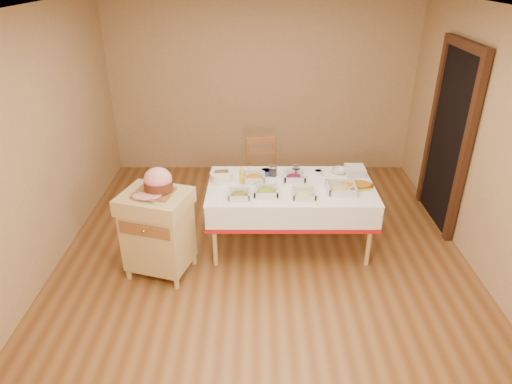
{
  "coord_description": "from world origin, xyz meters",
  "views": [
    {
      "loc": [
        -0.08,
        -4.19,
        2.96
      ],
      "look_at": [
        -0.08,
        0.2,
        0.72
      ],
      "focal_mm": 32.0,
      "sensor_mm": 36.0,
      "label": 1
    }
  ],
  "objects_px": {
    "dining_chair": "(263,173)",
    "preserve_jar_right": "(296,170)",
    "ham_on_board": "(157,182)",
    "brass_platter": "(359,185)",
    "bread_basket": "(222,176)",
    "preserve_jar_left": "(273,171)",
    "butcher_cart": "(158,229)",
    "plate_stack": "(355,170)",
    "dining_table": "(290,198)",
    "mustard_bottle": "(242,176)"
  },
  "relations": [
    {
      "from": "mustard_bottle",
      "to": "brass_platter",
      "type": "height_order",
      "value": "mustard_bottle"
    },
    {
      "from": "ham_on_board",
      "to": "preserve_jar_right",
      "type": "relative_size",
      "value": 3.25
    },
    {
      "from": "butcher_cart",
      "to": "brass_platter",
      "type": "bearing_deg",
      "value": 12.91
    },
    {
      "from": "butcher_cart",
      "to": "preserve_jar_left",
      "type": "bearing_deg",
      "value": 33.12
    },
    {
      "from": "dining_chair",
      "to": "preserve_jar_right",
      "type": "height_order",
      "value": "dining_chair"
    },
    {
      "from": "dining_chair",
      "to": "preserve_jar_right",
      "type": "xyz_separation_m",
      "value": [
        0.37,
        -0.67,
        0.34
      ]
    },
    {
      "from": "ham_on_board",
      "to": "preserve_jar_left",
      "type": "xyz_separation_m",
      "value": [
        1.15,
        0.75,
        -0.22
      ]
    },
    {
      "from": "preserve_jar_left",
      "to": "preserve_jar_right",
      "type": "height_order",
      "value": "preserve_jar_left"
    },
    {
      "from": "butcher_cart",
      "to": "ham_on_board",
      "type": "bearing_deg",
      "value": 38.13
    },
    {
      "from": "dining_table",
      "to": "mustard_bottle",
      "type": "height_order",
      "value": "mustard_bottle"
    },
    {
      "from": "dining_table",
      "to": "brass_platter",
      "type": "distance_m",
      "value": 0.76
    },
    {
      "from": "butcher_cart",
      "to": "bread_basket",
      "type": "bearing_deg",
      "value": 46.81
    },
    {
      "from": "preserve_jar_right",
      "to": "mustard_bottle",
      "type": "height_order",
      "value": "mustard_bottle"
    },
    {
      "from": "ham_on_board",
      "to": "dining_chair",
      "type": "bearing_deg",
      "value": 54.03
    },
    {
      "from": "ham_on_board",
      "to": "bread_basket",
      "type": "distance_m",
      "value": 0.88
    },
    {
      "from": "mustard_bottle",
      "to": "plate_stack",
      "type": "height_order",
      "value": "mustard_bottle"
    },
    {
      "from": "preserve_jar_right",
      "to": "bread_basket",
      "type": "distance_m",
      "value": 0.86
    },
    {
      "from": "ham_on_board",
      "to": "preserve_jar_right",
      "type": "xyz_separation_m",
      "value": [
        1.42,
        0.77,
        -0.22
      ]
    },
    {
      "from": "butcher_cart",
      "to": "mustard_bottle",
      "type": "height_order",
      "value": "mustard_bottle"
    },
    {
      "from": "dining_table",
      "to": "butcher_cart",
      "type": "relative_size",
      "value": 1.98
    },
    {
      "from": "mustard_bottle",
      "to": "brass_platter",
      "type": "xyz_separation_m",
      "value": [
        1.27,
        -0.11,
        -0.06
      ]
    },
    {
      "from": "dining_table",
      "to": "ham_on_board",
      "type": "height_order",
      "value": "ham_on_board"
    },
    {
      "from": "butcher_cart",
      "to": "preserve_jar_right",
      "type": "height_order",
      "value": "butcher_cart"
    },
    {
      "from": "ham_on_board",
      "to": "preserve_jar_left",
      "type": "height_order",
      "value": "ham_on_board"
    },
    {
      "from": "dining_chair",
      "to": "mustard_bottle",
      "type": "bearing_deg",
      "value": -105.19
    },
    {
      "from": "dining_chair",
      "to": "mustard_bottle",
      "type": "relative_size",
      "value": 4.95
    },
    {
      "from": "butcher_cart",
      "to": "mustard_bottle",
      "type": "xyz_separation_m",
      "value": [
        0.85,
        0.59,
        0.32
      ]
    },
    {
      "from": "brass_platter",
      "to": "bread_basket",
      "type": "bearing_deg",
      "value": 173.6
    },
    {
      "from": "dining_table",
      "to": "dining_chair",
      "type": "height_order",
      "value": "dining_chair"
    },
    {
      "from": "preserve_jar_left",
      "to": "plate_stack",
      "type": "bearing_deg",
      "value": 2.51
    },
    {
      "from": "brass_platter",
      "to": "mustard_bottle",
      "type": "bearing_deg",
      "value": 175.18
    },
    {
      "from": "dining_table",
      "to": "plate_stack",
      "type": "height_order",
      "value": "plate_stack"
    },
    {
      "from": "dining_table",
      "to": "preserve_jar_right",
      "type": "relative_size",
      "value": 15.03
    },
    {
      "from": "plate_stack",
      "to": "preserve_jar_right",
      "type": "bearing_deg",
      "value": -178.38
    },
    {
      "from": "butcher_cart",
      "to": "brass_platter",
      "type": "xyz_separation_m",
      "value": [
        2.12,
        0.48,
        0.26
      ]
    },
    {
      "from": "plate_stack",
      "to": "mustard_bottle",
      "type": "bearing_deg",
      "value": -170.05
    },
    {
      "from": "dining_chair",
      "to": "ham_on_board",
      "type": "xyz_separation_m",
      "value": [
        -1.04,
        -1.44,
        0.56
      ]
    },
    {
      "from": "butcher_cart",
      "to": "plate_stack",
      "type": "distance_m",
      "value": 2.3
    },
    {
      "from": "dining_table",
      "to": "preserve_jar_left",
      "type": "relative_size",
      "value": 14.56
    },
    {
      "from": "dining_table",
      "to": "bread_basket",
      "type": "height_order",
      "value": "bread_basket"
    },
    {
      "from": "preserve_jar_left",
      "to": "bread_basket",
      "type": "xyz_separation_m",
      "value": [
        -0.58,
        -0.12,
        -0.01
      ]
    },
    {
      "from": "preserve_jar_right",
      "to": "brass_platter",
      "type": "relative_size",
      "value": 0.38
    },
    {
      "from": "dining_chair",
      "to": "bread_basket",
      "type": "bearing_deg",
      "value": -119.96
    },
    {
      "from": "preserve_jar_left",
      "to": "brass_platter",
      "type": "height_order",
      "value": "preserve_jar_left"
    },
    {
      "from": "preserve_jar_right",
      "to": "mustard_bottle",
      "type": "relative_size",
      "value": 0.65
    },
    {
      "from": "ham_on_board",
      "to": "plate_stack",
      "type": "relative_size",
      "value": 1.8
    },
    {
      "from": "preserve_jar_right",
      "to": "brass_platter",
      "type": "height_order",
      "value": "preserve_jar_right"
    },
    {
      "from": "preserve_jar_left",
      "to": "mustard_bottle",
      "type": "xyz_separation_m",
      "value": [
        -0.34,
        -0.18,
        0.03
      ]
    },
    {
      "from": "dining_chair",
      "to": "mustard_bottle",
      "type": "height_order",
      "value": "mustard_bottle"
    },
    {
      "from": "ham_on_board",
      "to": "mustard_bottle",
      "type": "height_order",
      "value": "ham_on_board"
    }
  ]
}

